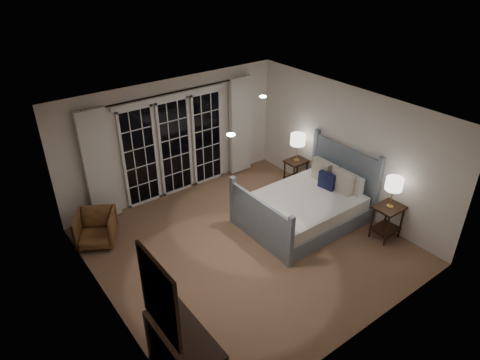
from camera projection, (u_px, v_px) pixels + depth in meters
floor at (246, 246)px, 7.75m from camera, size 5.00×5.00×0.00m
ceiling at (247, 116)px, 6.52m from camera, size 5.00×5.00×0.00m
wall_left at (102, 242)px, 5.83m from camera, size 0.02×5.00×2.50m
wall_right at (347, 148)px, 8.44m from camera, size 0.02×5.00×2.50m
wall_back at (173, 138)px, 8.88m from camera, size 5.00×0.02×2.50m
wall_front at (368, 267)px, 5.39m from camera, size 5.00×0.02×2.50m
french_doors at (175, 146)px, 8.93m from camera, size 2.50×0.04×2.20m
curtain_rod at (172, 93)px, 8.31m from camera, size 3.50×0.03×0.03m
curtain_left at (99, 167)px, 7.98m from camera, size 0.55×0.10×2.25m
curtain_right at (240, 126)px, 9.70m from camera, size 0.55×0.10×2.25m
downlight_a at (263, 97)px, 7.36m from camera, size 0.12×0.12×0.01m
downlight_b at (231, 135)px, 5.93m from camera, size 0.12×0.12×0.01m
bed at (306, 206)px, 8.29m from camera, size 2.25×1.62×1.31m
nightstand_left at (387, 217)px, 7.78m from camera, size 0.51×0.41×0.67m
nightstand_right at (296, 169)px, 9.50m from camera, size 0.47×0.38×0.61m
lamp_left at (394, 184)px, 7.44m from camera, size 0.30×0.30×0.58m
lamp_right at (298, 140)px, 9.15m from camera, size 0.32×0.32×0.62m
armchair at (96, 228)px, 7.70m from camera, size 0.92×0.93×0.62m
dresser at (185, 356)px, 5.22m from camera, size 0.50×1.18×0.83m
mirror at (159, 297)px, 4.54m from camera, size 0.05×0.85×1.00m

